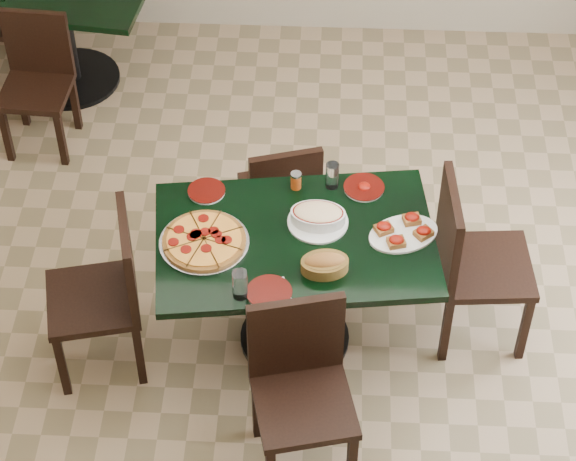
{
  "coord_description": "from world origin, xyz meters",
  "views": [
    {
      "loc": [
        0.07,
        -3.58,
        4.5
      ],
      "look_at": [
        -0.1,
        0.0,
        0.83
      ],
      "focal_mm": 70.0,
      "sensor_mm": 36.0,
      "label": 1
    }
  ],
  "objects_px": {
    "chair_far": "(282,194)",
    "bread_basket": "(325,264)",
    "main_table": "(295,264)",
    "back_table": "(60,12)",
    "chair_left": "(109,287)",
    "chair_near": "(300,379)",
    "bruschetta_platter": "(403,232)",
    "back_chair_left": "(2,12)",
    "back_chair_near": "(37,74)",
    "lasagna_casserole": "(318,216)",
    "chair_right": "(469,256)",
    "pepperoni_pizza": "(204,241)"
  },
  "relations": [
    {
      "from": "back_table",
      "to": "back_chair_near",
      "type": "xyz_separation_m",
      "value": [
        -0.04,
        -0.54,
        -0.06
      ]
    },
    {
      "from": "chair_near",
      "to": "back_chair_left",
      "type": "xyz_separation_m",
      "value": [
        -1.97,
        2.78,
        -0.05
      ]
    },
    {
      "from": "main_table",
      "to": "back_table",
      "type": "height_order",
      "value": "same"
    },
    {
      "from": "lasagna_casserole",
      "to": "main_table",
      "type": "bearing_deg",
      "value": -132.69
    },
    {
      "from": "back_chair_left",
      "to": "chair_right",
      "type": "bearing_deg",
      "value": 59.74
    },
    {
      "from": "chair_right",
      "to": "bread_basket",
      "type": "xyz_separation_m",
      "value": [
        -0.69,
        -0.31,
        0.25
      ]
    },
    {
      "from": "back_table",
      "to": "chair_right",
      "type": "distance_m",
      "value": 3.06
    },
    {
      "from": "back_chair_left",
      "to": "lasagna_casserole",
      "type": "relative_size",
      "value": 2.88
    },
    {
      "from": "bruschetta_platter",
      "to": "back_chair_left",
      "type": "bearing_deg",
      "value": 114.25
    },
    {
      "from": "back_table",
      "to": "lasagna_casserole",
      "type": "bearing_deg",
      "value": -43.19
    },
    {
      "from": "chair_right",
      "to": "back_chair_left",
      "type": "distance_m",
      "value": 3.42
    },
    {
      "from": "pepperoni_pizza",
      "to": "bruschetta_platter",
      "type": "bearing_deg",
      "value": 6.01
    },
    {
      "from": "lasagna_casserole",
      "to": "bruschetta_platter",
      "type": "relative_size",
      "value": 0.71
    },
    {
      "from": "chair_far",
      "to": "chair_left",
      "type": "xyz_separation_m",
      "value": [
        -0.78,
        -0.75,
        0.07
      ]
    },
    {
      "from": "chair_left",
      "to": "bread_basket",
      "type": "relative_size",
      "value": 3.88
    },
    {
      "from": "back_table",
      "to": "bread_basket",
      "type": "height_order",
      "value": "bread_basket"
    },
    {
      "from": "back_chair_left",
      "to": "main_table",
      "type": "bearing_deg",
      "value": 47.91
    },
    {
      "from": "bruschetta_platter",
      "to": "back_chair_near",
      "type": "bearing_deg",
      "value": 119.64
    },
    {
      "from": "back_chair_left",
      "to": "back_table",
      "type": "bearing_deg",
      "value": 84.01
    },
    {
      "from": "back_table",
      "to": "chair_far",
      "type": "relative_size",
      "value": 1.53
    },
    {
      "from": "chair_near",
      "to": "chair_left",
      "type": "distance_m",
      "value": 1.05
    },
    {
      "from": "back_table",
      "to": "chair_left",
      "type": "bearing_deg",
      "value": -66.46
    },
    {
      "from": "pepperoni_pizza",
      "to": "main_table",
      "type": "bearing_deg",
      "value": 7.91
    },
    {
      "from": "bread_basket",
      "to": "back_table",
      "type": "bearing_deg",
      "value": 117.73
    },
    {
      "from": "back_table",
      "to": "chair_near",
      "type": "relative_size",
      "value": 1.34
    },
    {
      "from": "main_table",
      "to": "back_table",
      "type": "relative_size",
      "value": 1.13
    },
    {
      "from": "chair_far",
      "to": "bruschetta_platter",
      "type": "xyz_separation_m",
      "value": [
        0.6,
        -0.57,
        0.33
      ]
    },
    {
      "from": "back_chair_left",
      "to": "lasagna_casserole",
      "type": "distance_m",
      "value": 2.89
    },
    {
      "from": "main_table",
      "to": "lasagna_casserole",
      "type": "height_order",
      "value": "lasagna_casserole"
    },
    {
      "from": "chair_right",
      "to": "chair_left",
      "type": "height_order",
      "value": "chair_right"
    },
    {
      "from": "back_table",
      "to": "chair_right",
      "type": "bearing_deg",
      "value": -32.35
    },
    {
      "from": "main_table",
      "to": "chair_left",
      "type": "height_order",
      "value": "chair_left"
    },
    {
      "from": "main_table",
      "to": "lasagna_casserole",
      "type": "xyz_separation_m",
      "value": [
        0.1,
        0.1,
        0.23
      ]
    },
    {
      "from": "back_chair_near",
      "to": "lasagna_casserole",
      "type": "distance_m",
      "value": 2.22
    },
    {
      "from": "back_table",
      "to": "back_chair_left",
      "type": "height_order",
      "value": "back_chair_left"
    },
    {
      "from": "chair_left",
      "to": "bread_basket",
      "type": "height_order",
      "value": "chair_left"
    },
    {
      "from": "main_table",
      "to": "bread_basket",
      "type": "relative_size",
      "value": 5.85
    },
    {
      "from": "back_chair_near",
      "to": "bruschetta_platter",
      "type": "xyz_separation_m",
      "value": [
        2.07,
        -1.48,
        0.31
      ]
    },
    {
      "from": "chair_far",
      "to": "back_chair_near",
      "type": "xyz_separation_m",
      "value": [
        -1.47,
        0.92,
        0.02
      ]
    },
    {
      "from": "main_table",
      "to": "chair_far",
      "type": "xyz_separation_m",
      "value": [
        -0.09,
        0.6,
        -0.12
      ]
    },
    {
      "from": "pepperoni_pizza",
      "to": "chair_right",
      "type": "bearing_deg",
      "value": 7.94
    },
    {
      "from": "back_chair_near",
      "to": "back_table",
      "type": "bearing_deg",
      "value": 89.36
    },
    {
      "from": "chair_far",
      "to": "back_chair_near",
      "type": "relative_size",
      "value": 0.97
    },
    {
      "from": "bread_basket",
      "to": "bruschetta_platter",
      "type": "xyz_separation_m",
      "value": [
        0.36,
        0.24,
        -0.02
      ]
    },
    {
      "from": "back_table",
      "to": "bread_basket",
      "type": "xyz_separation_m",
      "value": [
        1.67,
        -2.26,
        0.27
      ]
    },
    {
      "from": "chair_far",
      "to": "chair_near",
      "type": "bearing_deg",
      "value": 80.7
    },
    {
      "from": "chair_right",
      "to": "chair_near",
      "type": "bearing_deg",
      "value": 129.48
    },
    {
      "from": "back_chair_near",
      "to": "lasagna_casserole",
      "type": "relative_size",
      "value": 2.9
    },
    {
      "from": "chair_far",
      "to": "bread_basket",
      "type": "relative_size",
      "value": 3.38
    },
    {
      "from": "chair_near",
      "to": "chair_right",
      "type": "bearing_deg",
      "value": 30.45
    }
  ]
}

